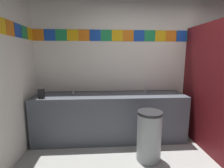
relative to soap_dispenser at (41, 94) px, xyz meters
The scene contains 7 objects.
wall_back 2.13m from the soap_dispenser, 14.60° to the left, with size 4.58×0.09×2.64m.
vanity_counter 1.26m from the soap_dispenser, ahead, with size 2.70×0.61×0.85m.
faucet_left 0.54m from the soap_dispenser, 30.42° to the left, with size 0.04×0.10×0.14m.
faucet_right 1.84m from the soap_dispenser, ahead, with size 0.04×0.10×0.14m.
soap_dispenser is the anchor object (origin of this frame).
toilet 3.26m from the soap_dispenser, ahead, with size 0.39×0.49×0.74m.
trash_bin 1.84m from the soap_dispenser, 16.23° to the right, with size 0.36×0.36×0.76m.
Camera 1 is at (-1.04, -1.47, 1.55)m, focal length 26.24 mm.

